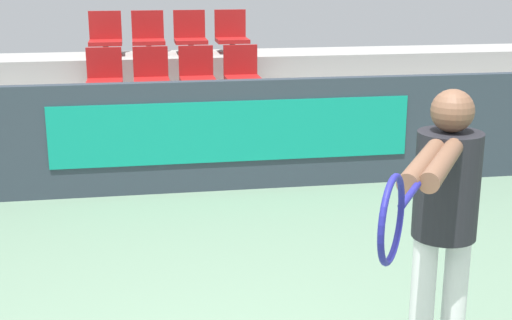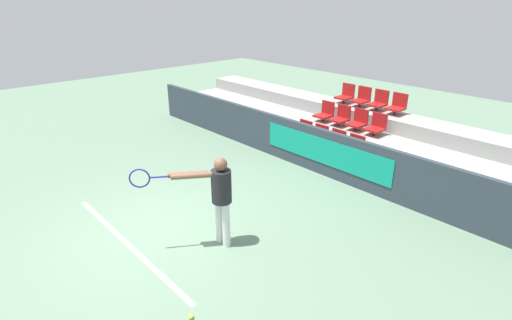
% 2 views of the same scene
% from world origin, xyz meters
% --- Properties ---
extents(barrier_wall, '(12.74, 0.14, 1.10)m').
position_xyz_m(barrier_wall, '(0.01, 4.22, 0.55)').
color(barrier_wall, '#2D3842').
rests_on(barrier_wall, ground).
extents(bleacher_tier_front, '(12.34, 0.90, 0.36)m').
position_xyz_m(bleacher_tier_front, '(0.00, 4.75, 0.18)').
color(bleacher_tier_front, '#9E9E99').
rests_on(bleacher_tier_front, ground).
extents(bleacher_tier_middle, '(12.34, 0.90, 0.72)m').
position_xyz_m(bleacher_tier_middle, '(0.00, 5.65, 0.36)').
color(bleacher_tier_middle, '#9E9E99').
rests_on(bleacher_tier_middle, ground).
extents(bleacher_tier_back, '(12.34, 0.90, 1.08)m').
position_xyz_m(bleacher_tier_back, '(0.00, 6.55, 0.54)').
color(bleacher_tier_back, '#9E9E99').
rests_on(bleacher_tier_back, ground).
extents(stadium_chair_0, '(0.41, 0.43, 0.53)m').
position_xyz_m(stadium_chair_0, '(-0.80, 4.87, 0.59)').
color(stadium_chair_0, '#333333').
rests_on(stadium_chair_0, bleacher_tier_front).
extents(stadium_chair_1, '(0.41, 0.43, 0.53)m').
position_xyz_m(stadium_chair_1, '(-0.27, 4.87, 0.59)').
color(stadium_chair_1, '#333333').
rests_on(stadium_chair_1, bleacher_tier_front).
extents(stadium_chair_2, '(0.41, 0.43, 0.53)m').
position_xyz_m(stadium_chair_2, '(0.27, 4.87, 0.59)').
color(stadium_chair_2, '#333333').
rests_on(stadium_chair_2, bleacher_tier_front).
extents(stadium_chair_3, '(0.41, 0.43, 0.53)m').
position_xyz_m(stadium_chair_3, '(0.80, 4.87, 0.59)').
color(stadium_chair_3, '#333333').
rests_on(stadium_chair_3, bleacher_tier_front).
extents(stadium_chair_4, '(0.41, 0.43, 0.53)m').
position_xyz_m(stadium_chair_4, '(-0.80, 5.77, 0.95)').
color(stadium_chair_4, '#333333').
rests_on(stadium_chair_4, bleacher_tier_middle).
extents(stadium_chair_5, '(0.41, 0.43, 0.53)m').
position_xyz_m(stadium_chair_5, '(-0.27, 5.77, 0.95)').
color(stadium_chair_5, '#333333').
rests_on(stadium_chair_5, bleacher_tier_middle).
extents(stadium_chair_6, '(0.41, 0.43, 0.53)m').
position_xyz_m(stadium_chair_6, '(0.27, 5.77, 0.95)').
color(stadium_chair_6, '#333333').
rests_on(stadium_chair_6, bleacher_tier_middle).
extents(stadium_chair_7, '(0.41, 0.43, 0.53)m').
position_xyz_m(stadium_chair_7, '(0.80, 5.77, 0.95)').
color(stadium_chair_7, '#333333').
rests_on(stadium_chair_7, bleacher_tier_middle).
extents(stadium_chair_8, '(0.41, 0.43, 0.53)m').
position_xyz_m(stadium_chair_8, '(-0.80, 6.67, 1.30)').
color(stadium_chair_8, '#333333').
rests_on(stadium_chair_8, bleacher_tier_back).
extents(stadium_chair_9, '(0.41, 0.43, 0.53)m').
position_xyz_m(stadium_chair_9, '(-0.27, 6.67, 1.30)').
color(stadium_chair_9, '#333333').
rests_on(stadium_chair_9, bleacher_tier_back).
extents(stadium_chair_10, '(0.41, 0.43, 0.53)m').
position_xyz_m(stadium_chair_10, '(0.27, 6.67, 1.30)').
color(stadium_chair_10, '#333333').
rests_on(stadium_chair_10, bleacher_tier_back).
extents(stadium_chair_11, '(0.41, 0.43, 0.53)m').
position_xyz_m(stadium_chair_11, '(0.80, 6.67, 1.30)').
color(stadium_chair_11, '#333333').
rests_on(stadium_chair_11, bleacher_tier_back).
extents(tennis_player, '(0.96, 1.36, 1.59)m').
position_xyz_m(tennis_player, '(1.06, 0.63, 0.99)').
color(tennis_player, silver).
rests_on(tennis_player, ground).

